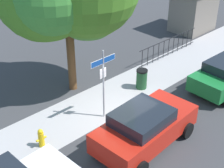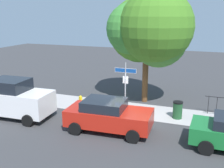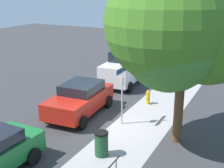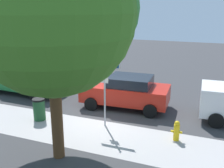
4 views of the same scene
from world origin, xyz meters
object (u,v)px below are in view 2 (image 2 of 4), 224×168
object	(u,v)px
street_sign	(125,81)
trash_bin	(178,110)
car_red	(108,115)
car_white	(14,99)
shade_tree	(148,30)
fire_hydrant	(81,102)

from	to	relation	value
street_sign	trash_bin	bearing A→B (deg)	9.62
car_red	trash_bin	world-z (taller)	car_red
street_sign	car_white	size ratio (longest dim) A/B	0.71
street_sign	car_white	bearing A→B (deg)	-156.70
shade_tree	fire_hydrant	world-z (taller)	shade_tree
trash_bin	car_white	bearing A→B (deg)	-161.07
fire_hydrant	trash_bin	bearing A→B (deg)	2.90
car_white	fire_hydrant	world-z (taller)	car_white
trash_bin	street_sign	bearing A→B (deg)	-170.38
street_sign	trash_bin	size ratio (longest dim) A/B	3.15
shade_tree	car_white	xyz separation A→B (m)	(-6.38, -5.26, -3.64)
fire_hydrant	street_sign	bearing A→B (deg)	-3.80
street_sign	trash_bin	distance (m)	3.36
street_sign	car_red	size ratio (longest dim) A/B	0.71
car_white	trash_bin	size ratio (longest dim) A/B	4.46
shade_tree	trash_bin	size ratio (longest dim) A/B	7.40
car_white	car_red	size ratio (longest dim) A/B	1.01
street_sign	shade_tree	world-z (taller)	shade_tree
shade_tree	car_red	distance (m)	6.49
car_white	shade_tree	bearing A→B (deg)	36.94
trash_bin	fire_hydrant	bearing A→B (deg)	-177.10
street_sign	fire_hydrant	bearing A→B (deg)	176.20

